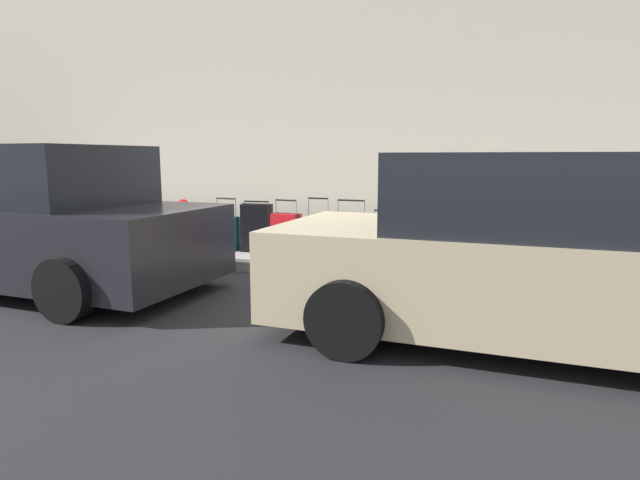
# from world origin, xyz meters

# --- Properties ---
(ground_plane) EXTENTS (40.00, 40.00, 0.00)m
(ground_plane) POSITION_xyz_m (0.00, 0.00, 0.00)
(ground_plane) COLOR black
(sidewalk_curb) EXTENTS (18.00, 5.00, 0.14)m
(sidewalk_curb) POSITION_xyz_m (0.00, -2.50, 0.07)
(sidewalk_curb) COLOR gray
(sidewalk_curb) RESTS_ON ground_plane
(building_facade_sidewalk_side) EXTENTS (24.00, 3.00, 8.74)m
(building_facade_sidewalk_side) POSITION_xyz_m (0.00, -7.06, 4.37)
(building_facade_sidewalk_side) COLOR #B2A893
(building_facade_sidewalk_side) RESTS_ON ground_plane
(suitcase_red_0) EXTENTS (0.47, 0.26, 0.64)m
(suitcase_red_0) POSITION_xyz_m (-3.34, -0.65, 0.43)
(suitcase_red_0) COLOR red
(suitcase_red_0) RESTS_ON sidewalk_curb
(suitcase_black_1) EXTENTS (0.38, 0.19, 0.97)m
(suitcase_black_1) POSITION_xyz_m (-2.83, -0.79, 0.48)
(suitcase_black_1) COLOR black
(suitcase_black_1) RESTS_ON sidewalk_curb
(suitcase_teal_2) EXTENTS (0.35, 0.19, 0.97)m
(suitcase_teal_2) POSITION_xyz_m (-2.37, -0.77, 0.49)
(suitcase_teal_2) COLOR #0F606B
(suitcase_teal_2) RESTS_ON sidewalk_curb
(suitcase_olive_3) EXTENTS (0.51, 0.24, 0.81)m
(suitcase_olive_3) POSITION_xyz_m (-1.86, -0.79, 0.43)
(suitcase_olive_3) COLOR #59601E
(suitcase_olive_3) RESTS_ON sidewalk_curb
(suitcase_maroon_4) EXTENTS (0.45, 0.20, 0.73)m
(suitcase_maroon_4) POSITION_xyz_m (-1.29, -0.75, 0.40)
(suitcase_maroon_4) COLOR maroon
(suitcase_maroon_4) RESTS_ON sidewalk_curb
(suitcase_navy_5) EXTENTS (0.48, 0.26, 0.86)m
(suitcase_navy_5) POSITION_xyz_m (-0.75, -0.79, 0.46)
(suitcase_navy_5) COLOR navy
(suitcase_navy_5) RESTS_ON sidewalk_curb
(suitcase_silver_6) EXTENTS (0.37, 0.20, 0.87)m
(suitcase_silver_6) POSITION_xyz_m (-0.24, -0.81, 0.42)
(suitcase_silver_6) COLOR #9EA0A8
(suitcase_silver_6) RESTS_ON sidewalk_curb
(suitcase_red_7) EXTENTS (0.42, 0.28, 0.84)m
(suitcase_red_7) POSITION_xyz_m (0.24, -0.73, 0.45)
(suitcase_red_7) COLOR red
(suitcase_red_7) RESTS_ON sidewalk_curb
(suitcase_black_8) EXTENTS (0.47, 0.23, 0.80)m
(suitcase_black_8) POSITION_xyz_m (0.77, -0.81, 0.51)
(suitcase_black_8) COLOR black
(suitcase_black_8) RESTS_ON sidewalk_curb
(suitcase_teal_9) EXTENTS (0.43, 0.28, 0.83)m
(suitcase_teal_9) POSITION_xyz_m (1.30, -0.80, 0.41)
(suitcase_teal_9) COLOR #0F606B
(suitcase_teal_9) RESTS_ON sidewalk_curb
(fire_hydrant) EXTENTS (0.39, 0.21, 0.79)m
(fire_hydrant) POSITION_xyz_m (2.05, -0.73, 0.55)
(fire_hydrant) COLOR red
(fire_hydrant) RESTS_ON sidewalk_curb
(bollard_post) EXTENTS (0.11, 0.11, 0.91)m
(bollard_post) POSITION_xyz_m (2.71, -0.58, 0.60)
(bollard_post) COLOR #333338
(bollard_post) RESTS_ON sidewalk_curb
(parked_car_beige_0) EXTENTS (4.49, 2.09, 1.63)m
(parked_car_beige_0) POSITION_xyz_m (-3.10, 1.60, 0.76)
(parked_car_beige_0) COLOR tan
(parked_car_beige_0) RESTS_ON ground_plane
(parked_car_charcoal_1) EXTENTS (4.24, 2.15, 1.72)m
(parked_car_charcoal_1) POSITION_xyz_m (2.42, 1.60, 0.80)
(parked_car_charcoal_1) COLOR black
(parked_car_charcoal_1) RESTS_ON ground_plane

